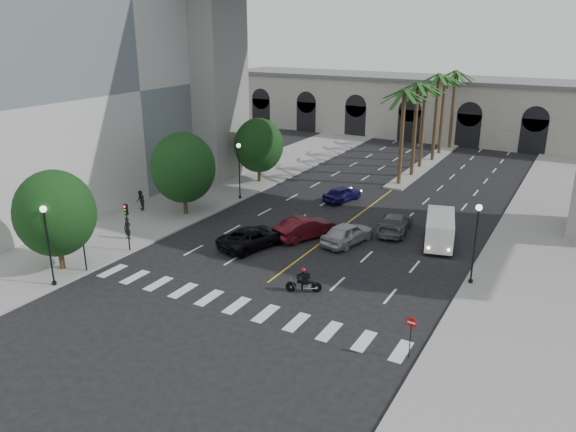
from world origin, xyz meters
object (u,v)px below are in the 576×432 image
at_px(traffic_signal_near, 82,237).
at_px(traffic_signal_far, 127,219).
at_px(car_c, 253,237).
at_px(cargo_van, 440,229).
at_px(pedestrian_b, 141,201).
at_px(lamp_post_right, 476,237).
at_px(lamp_post_left_near, 48,239).
at_px(car_b, 305,228).
at_px(motorcycle_rider, 305,281).
at_px(car_e, 342,194).
at_px(car_d, 395,223).
at_px(lamp_post_left_far, 239,166).
at_px(car_a, 347,233).
at_px(do_not_enter_sign, 411,329).
at_px(pedestrian_a, 128,228).

height_order(traffic_signal_near, traffic_signal_far, same).
xyz_separation_m(car_c, cargo_van, (11.91, 7.00, 0.50)).
distance_m(traffic_signal_near, pedestrian_b, 12.73).
height_order(lamp_post_right, pedestrian_b, lamp_post_right).
bearing_deg(traffic_signal_near, lamp_post_left_near, -92.29).
relative_size(car_b, cargo_van, 0.90).
relative_size(motorcycle_rider, car_e, 0.49).
relative_size(lamp_post_right, traffic_signal_near, 1.47).
height_order(lamp_post_left_near, car_d, lamp_post_left_near).
xyz_separation_m(lamp_post_left_far, car_b, (9.90, -5.85, -2.39)).
distance_m(traffic_signal_far, motorcycle_rider, 14.10).
bearing_deg(car_c, lamp_post_left_near, 74.81).
distance_m(motorcycle_rider, car_c, 8.18).
height_order(traffic_signal_near, motorcycle_rider, traffic_signal_near).
xyz_separation_m(car_a, car_b, (-3.27, -0.54, 0.01)).
xyz_separation_m(lamp_post_right, do_not_enter_sign, (-0.90, -9.83, -1.60)).
bearing_deg(car_e, traffic_signal_far, 79.92).
height_order(car_a, car_b, car_b).
height_order(lamp_post_left_far, pedestrian_b, lamp_post_left_far).
xyz_separation_m(lamp_post_left_near, car_e, (8.53, 25.21, -2.50)).
bearing_deg(motorcycle_rider, car_c, 120.37).
bearing_deg(do_not_enter_sign, car_c, 156.62).
distance_m(lamp_post_right, car_e, 18.94).
relative_size(traffic_signal_near, pedestrian_b, 2.06).
xyz_separation_m(traffic_signal_near, car_c, (7.26, 9.18, -1.75)).
bearing_deg(car_b, car_c, 78.54).
distance_m(lamp_post_left_far, car_e, 9.84).
bearing_deg(traffic_signal_far, do_not_enter_sign, -8.68).
bearing_deg(do_not_enter_sign, car_b, 142.02).
xyz_separation_m(lamp_post_left_far, pedestrian_a, (-1.63, -12.84, -2.23)).
bearing_deg(car_a, lamp_post_left_near, 62.42).
height_order(lamp_post_left_far, car_e, lamp_post_left_far).
height_order(lamp_post_right, car_e, lamp_post_right).
distance_m(lamp_post_left_far, traffic_signal_near, 18.51).
bearing_deg(car_c, lamp_post_left_far, -34.70).
bearing_deg(traffic_signal_near, car_b, 52.24).
xyz_separation_m(traffic_signal_far, pedestrian_a, (-1.73, 1.66, -1.52)).
relative_size(traffic_signal_far, car_c, 0.67).
relative_size(lamp_post_left_far, car_d, 1.03).
bearing_deg(car_d, lamp_post_left_far, -11.88).
bearing_deg(motorcycle_rider, traffic_signal_near, 173.04).
relative_size(lamp_post_left_far, lamp_post_right, 1.00).
distance_m(lamp_post_right, car_c, 15.69).
bearing_deg(traffic_signal_far, motorcycle_rider, 2.15).
distance_m(car_d, pedestrian_a, 20.70).
distance_m(pedestrian_a, pedestrian_b, 6.88).
bearing_deg(traffic_signal_far, lamp_post_left_near, -90.88).
distance_m(lamp_post_left_far, motorcycle_rider, 19.99).
relative_size(car_a, car_b, 0.96).
height_order(car_a, car_e, car_a).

